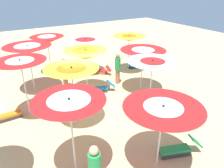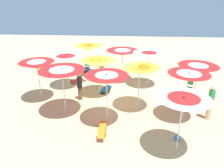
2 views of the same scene
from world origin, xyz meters
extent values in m
cube|color=#D1B57F|center=(0.00, 0.00, -0.02)|extent=(38.56, 38.56, 0.04)
cylinder|color=silver|center=(4.57, 0.25, 0.96)|extent=(0.05, 0.05, 1.91)
cone|color=red|center=(4.57, 0.25, 1.91)|extent=(2.21, 2.21, 0.31)
cone|color=white|center=(4.57, 0.25, 2.00)|extent=(1.07, 1.07, 0.15)
sphere|color=black|center=(4.57, 0.25, 2.10)|extent=(0.07, 0.07, 0.07)
cylinder|color=silver|center=(2.02, 2.04, 1.05)|extent=(0.05, 0.05, 2.09)
cone|color=white|center=(2.02, 2.04, 2.09)|extent=(2.03, 2.03, 0.34)
cone|color=red|center=(2.02, 2.04, 2.19)|extent=(1.00, 1.00, 0.17)
sphere|color=black|center=(2.02, 2.04, 2.29)|extent=(0.07, 0.07, 0.07)
cylinder|color=silver|center=(0.32, 2.91, 1.00)|extent=(0.05, 0.05, 1.99)
cone|color=red|center=(0.32, 2.91, 1.99)|extent=(2.19, 2.19, 0.35)
cone|color=white|center=(0.32, 2.91, 2.08)|extent=(1.09, 1.09, 0.17)
sphere|color=black|center=(0.32, 2.91, 2.19)|extent=(0.07, 0.07, 0.07)
cylinder|color=silver|center=(-2.16, 3.84, 1.04)|extent=(0.05, 0.05, 2.08)
cone|color=yellow|center=(-2.16, 3.84, 2.08)|extent=(1.92, 1.92, 0.33)
cone|color=orange|center=(-2.16, 3.84, 2.17)|extent=(0.92, 0.92, 0.16)
sphere|color=black|center=(-2.16, 3.84, 2.28)|extent=(0.07, 0.07, 0.07)
cylinder|color=silver|center=(3.46, -1.97, 1.11)|extent=(0.05, 0.05, 2.23)
cone|color=red|center=(3.46, -1.97, 2.23)|extent=(1.92, 1.92, 0.33)
cone|color=white|center=(3.46, -1.97, 2.30)|extent=(1.11, 1.11, 0.19)
sphere|color=black|center=(3.46, -1.97, 2.42)|extent=(0.07, 0.07, 0.07)
cylinder|color=silver|center=(1.29, -1.07, 1.08)|extent=(0.05, 0.05, 2.15)
cone|color=yellow|center=(1.29, -1.07, 2.15)|extent=(1.96, 1.96, 0.39)
cone|color=orange|center=(1.29, -1.07, 2.25)|extent=(1.06, 1.06, 0.21)
sphere|color=black|center=(1.29, -1.07, 2.38)|extent=(0.07, 0.07, 0.07)
cylinder|color=silver|center=(-0.95, 0.48, 0.98)|extent=(0.05, 0.05, 1.96)
cone|color=yellow|center=(-0.95, 0.48, 1.96)|extent=(2.04, 2.04, 0.45)
cone|color=orange|center=(-0.95, 0.48, 2.06)|extent=(1.16, 1.16, 0.25)
sphere|color=black|center=(-0.95, 0.48, 2.21)|extent=(0.07, 0.07, 0.07)
cylinder|color=silver|center=(-3.22, 1.50, 0.96)|extent=(0.05, 0.05, 1.93)
cone|color=white|center=(-3.22, 1.50, 1.93)|extent=(1.97, 1.97, 0.33)
cone|color=red|center=(-3.22, 1.50, 2.00)|extent=(1.19, 1.19, 0.20)
sphere|color=black|center=(-3.22, 1.50, 2.12)|extent=(0.07, 0.07, 0.07)
cylinder|color=silver|center=(-0.24, -2.51, 1.13)|extent=(0.05, 0.05, 2.27)
cone|color=red|center=(-0.24, -2.51, 2.27)|extent=(1.97, 1.97, 0.31)
cone|color=white|center=(-0.24, -2.51, 2.35)|extent=(1.03, 1.03, 0.17)
sphere|color=black|center=(-0.24, -2.51, 2.45)|extent=(0.07, 0.07, 0.07)
cylinder|color=silver|center=(-2.47, -1.81, 1.09)|extent=(0.05, 0.05, 2.17)
cone|color=red|center=(-2.47, -1.81, 2.17)|extent=(2.25, 2.25, 0.38)
cone|color=white|center=(-2.47, -1.81, 2.27)|extent=(1.20, 1.20, 0.20)
sphere|color=black|center=(-2.47, -1.81, 2.40)|extent=(0.07, 0.07, 0.07)
cylinder|color=silver|center=(-4.31, -0.39, 1.04)|extent=(0.05, 0.05, 2.08)
cone|color=red|center=(-4.31, -0.39, 2.08)|extent=(1.93, 1.93, 0.40)
cone|color=white|center=(-4.31, -0.39, 2.18)|extent=(1.00, 1.00, 0.21)
sphere|color=black|center=(-4.31, -0.39, 2.31)|extent=(0.07, 0.07, 0.07)
cube|color=#333338|center=(-0.51, 0.86, 0.07)|extent=(0.37, 0.92, 0.14)
cube|color=#333338|center=(-0.79, 0.96, 0.07)|extent=(0.37, 0.92, 0.14)
cube|color=#1972B7|center=(-0.65, 0.91, 0.19)|extent=(0.62, 1.01, 0.10)
cube|color=#1972B7|center=(-0.42, 1.55, 0.41)|extent=(0.43, 0.50, 0.37)
cube|color=#333338|center=(-2.36, 4.56, 0.07)|extent=(0.11, 0.81, 0.14)
cube|color=#333338|center=(-2.71, 4.53, 0.07)|extent=(0.11, 0.81, 0.14)
cube|color=#1972B7|center=(-2.53, 4.54, 0.19)|extent=(0.42, 0.83, 0.10)
cube|color=#1972B7|center=(-2.58, 5.08, 0.42)|extent=(0.37, 0.33, 0.38)
cube|color=#333338|center=(-0.52, -3.30, 0.07)|extent=(0.06, 0.96, 0.14)
cube|color=#333338|center=(-0.22, -3.29, 0.07)|extent=(0.06, 0.96, 0.14)
cube|color=orange|center=(-0.37, -3.30, 0.19)|extent=(0.33, 0.97, 0.10)
cube|color=#333338|center=(4.69, 0.97, 0.07)|extent=(0.37, 0.95, 0.14)
cube|color=#333338|center=(4.38, 1.08, 0.07)|extent=(0.37, 0.95, 0.14)
cube|color=green|center=(4.53, 1.03, 0.19)|extent=(0.64, 1.05, 0.10)
cube|color=green|center=(4.77, 1.68, 0.42)|extent=(0.45, 0.51, 0.40)
cube|color=olive|center=(-2.67, 2.06, 0.07)|extent=(0.72, 0.51, 0.14)
cube|color=olive|center=(-2.84, 2.30, 0.07)|extent=(0.72, 0.51, 0.14)
cube|color=red|center=(-2.75, 2.18, 0.19)|extent=(0.86, 0.72, 0.10)
cube|color=red|center=(-2.29, 2.50, 0.41)|extent=(0.43, 0.42, 0.37)
cylinder|color=green|center=(4.68, -1.90, 1.19)|extent=(0.30, 0.30, 0.72)
sphere|color=#D8A87F|center=(4.68, -1.90, 1.66)|extent=(0.22, 0.22, 0.22)
cylinder|color=#A3704C|center=(-1.03, 2.35, 0.39)|extent=(0.24, 0.24, 0.79)
cylinder|color=green|center=(-1.03, 2.35, 1.13)|extent=(0.30, 0.30, 0.69)
sphere|color=#A3704C|center=(-1.03, 2.35, 1.58)|extent=(0.21, 0.21, 0.21)
cylinder|color=brown|center=(-2.02, -0.29, 0.37)|extent=(0.24, 0.24, 0.75)
cylinder|color=black|center=(-2.02, -0.29, 1.07)|extent=(0.30, 0.30, 0.65)
sphere|color=brown|center=(-2.02, -0.29, 1.50)|extent=(0.20, 0.20, 0.20)
camera|label=1|loc=(8.08, -3.45, 5.08)|focal=34.39mm
camera|label=2|loc=(0.63, -11.33, 5.80)|focal=34.45mm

